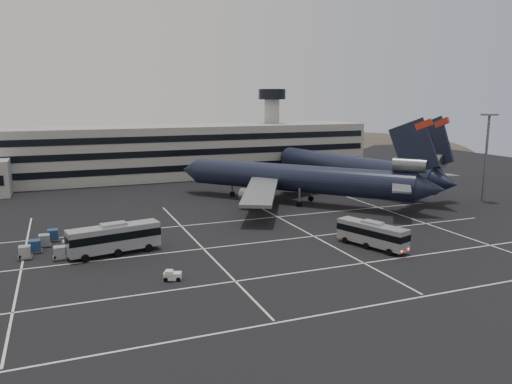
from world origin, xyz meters
The scene contains 11 objects.
ground centered at (0.00, 0.00, 0.00)m, with size 260.00×260.00×0.00m, color black.
lane_markings centered at (0.95, 0.72, 0.01)m, with size 90.00×55.62×0.01m.
terminal centered at (-2.95, 71.14, 6.93)m, with size 125.00×26.00×24.00m.
hills centered at (17.99, 170.00, -12.07)m, with size 352.00×180.00×44.00m.
lightpole_right centered at (58.00, 15.00, 11.82)m, with size 2.40×2.40×18.28m.
trijet_main centered at (20.99, 27.52, 5.25)m, with size 42.49×46.79×18.08m.
trijet_far centered at (39.85, 36.81, 5.43)m, with size 21.00×57.31×18.08m.
bus_near centered at (17.00, -4.42, 2.15)m, with size 6.12×11.36×3.93m.
bus_far centered at (-18.16, 6.17, 2.44)m, with size 12.97×5.25×4.47m.
tug_b centered at (-12.77, -6.84, 0.59)m, with size 2.35×1.89×1.32m.
uld_cluster centered at (-26.35, 11.08, 0.87)m, with size 9.24×12.50×1.77m.
Camera 1 is at (-24.44, -63.27, 21.51)m, focal length 35.00 mm.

